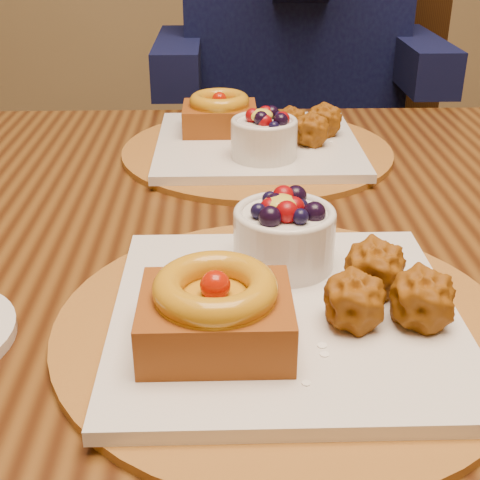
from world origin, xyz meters
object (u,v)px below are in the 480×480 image
(place_setting_far, at_px, (256,138))
(chair_far, at_px, (339,169))
(dining_table, at_px, (266,278))
(place_setting_near, at_px, (281,299))

(place_setting_far, height_order, chair_far, chair_far)
(dining_table, xyz_separation_m, place_setting_near, (-0.00, -0.21, 0.10))
(dining_table, xyz_separation_m, place_setting_far, (-0.00, 0.22, 0.10))
(place_setting_far, relative_size, chair_far, 0.39)
(place_setting_near, height_order, chair_far, chair_far)
(dining_table, height_order, chair_far, chair_far)
(place_setting_near, distance_m, place_setting_far, 0.43)
(place_setting_near, xyz_separation_m, chair_far, (0.22, 0.94, -0.24))
(place_setting_far, bearing_deg, place_setting_near, -90.07)
(place_setting_near, xyz_separation_m, place_setting_far, (0.00, 0.43, -0.00))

